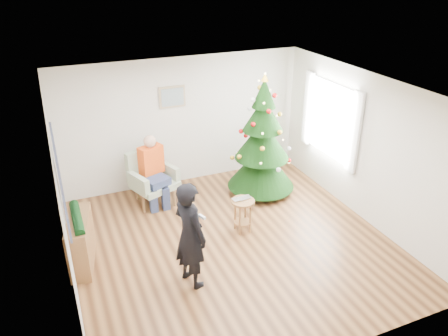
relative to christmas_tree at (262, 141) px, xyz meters
name	(u,v)px	position (x,y,z in m)	size (l,w,h in m)	color
floor	(232,243)	(-1.25, -1.44, -1.08)	(5.00, 5.00, 0.00)	brown
ceiling	(234,90)	(-1.25, -1.44, 1.52)	(5.00, 5.00, 0.00)	white
wall_back	(183,122)	(-1.25, 1.06, 0.22)	(5.00, 5.00, 0.00)	silver
wall_front	(329,271)	(-1.25, -3.94, 0.22)	(5.00, 5.00, 0.00)	silver
wall_left	(62,206)	(-3.75, -1.44, 0.22)	(5.00, 5.00, 0.00)	silver
wall_right	(365,148)	(1.25, -1.44, 0.22)	(5.00, 5.00, 0.00)	silver
window_panel	(331,120)	(1.22, -0.44, 0.42)	(0.04, 1.30, 1.40)	white
curtains	(329,120)	(1.19, -0.44, 0.42)	(0.05, 1.75, 1.50)	white
christmas_tree	(262,141)	(0.00, 0.00, 0.00)	(1.33, 1.33, 2.40)	#3F2816
stool	(243,215)	(-0.94, -1.16, -0.78)	(0.40, 0.40, 0.60)	brown
laptop	(243,200)	(-0.94, -1.16, -0.47)	(0.33, 0.21, 0.03)	silver
armchair	(153,184)	(-2.10, 0.42, -0.70)	(0.96, 0.94, 1.03)	#9AAB8A
seated_person	(154,170)	(-2.08, 0.36, -0.39)	(0.55, 0.71, 1.34)	navy
standing_man	(190,235)	(-2.18, -2.07, -0.27)	(0.59, 0.39, 1.62)	black
game_controller	(202,217)	(-2.01, -2.10, 0.00)	(0.04, 0.13, 0.04)	white
console	(81,242)	(-3.58, -1.02, -0.68)	(0.30, 1.00, 0.80)	brown
garland	(77,218)	(-3.58, -1.02, -0.26)	(0.14, 0.14, 0.90)	black
tapestry	(60,179)	(-3.71, -1.14, 0.47)	(0.03, 1.50, 1.15)	black
framed_picture	(172,97)	(-1.45, 1.03, 0.77)	(0.52, 0.05, 0.42)	tan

